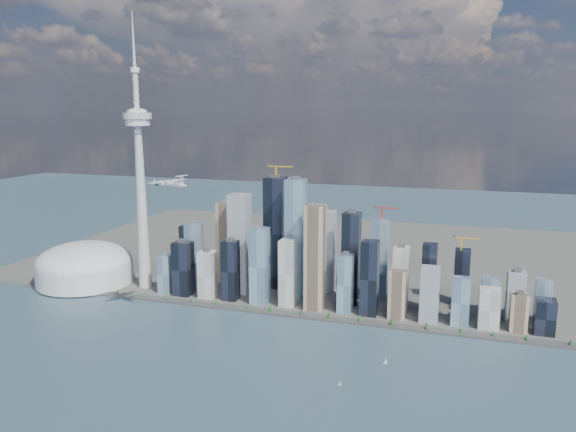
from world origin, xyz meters
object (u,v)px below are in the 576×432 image
(sailboat_west, at_px, (340,383))
(sailboat_east, at_px, (385,362))
(needle_tower, at_px, (140,176))
(dome_stadium, at_px, (85,266))
(airplane, at_px, (169,183))

(sailboat_west, relative_size, sailboat_east, 0.92)
(sailboat_east, bearing_deg, needle_tower, 163.42)
(needle_tower, xyz_separation_m, dome_stadium, (-140.00, -10.00, -196.40))
(needle_tower, distance_m, sailboat_west, 604.59)
(airplane, relative_size, sailboat_east, 7.87)
(airplane, distance_m, sailboat_east, 430.72)
(needle_tower, bearing_deg, dome_stadium, -175.91)
(needle_tower, distance_m, dome_stadium, 241.40)
(needle_tower, height_order, airplane, needle_tower)
(dome_stadium, bearing_deg, airplane, -30.70)
(dome_stadium, height_order, sailboat_east, dome_stadium)
(needle_tower, height_order, dome_stadium, needle_tower)
(dome_stadium, relative_size, sailboat_west, 22.09)
(needle_tower, relative_size, airplane, 7.12)
(needle_tower, xyz_separation_m, airplane, (176.45, -197.90, 17.45))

